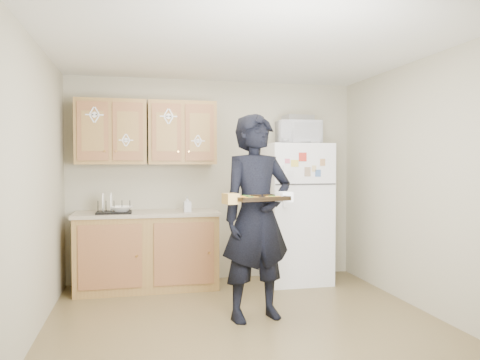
% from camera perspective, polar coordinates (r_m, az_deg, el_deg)
% --- Properties ---
extents(floor, '(3.60, 3.60, 0.00)m').
position_cam_1_polar(floor, '(4.40, 0.96, -17.35)').
color(floor, brown).
rests_on(floor, ground).
extents(ceiling, '(3.60, 3.60, 0.00)m').
position_cam_1_polar(ceiling, '(4.28, 0.98, 16.09)').
color(ceiling, white).
rests_on(ceiling, wall_back).
extents(wall_back, '(3.60, 0.04, 2.50)m').
position_cam_1_polar(wall_back, '(5.92, -3.11, -0.02)').
color(wall_back, '#B4AD92').
rests_on(wall_back, floor).
extents(wall_front, '(3.60, 0.04, 2.50)m').
position_cam_1_polar(wall_front, '(2.45, 10.90, -2.91)').
color(wall_front, '#B4AD92').
rests_on(wall_front, floor).
extents(wall_left, '(0.04, 3.60, 2.50)m').
position_cam_1_polar(wall_left, '(4.13, -24.13, -1.07)').
color(wall_left, '#B4AD92').
rests_on(wall_left, floor).
extents(wall_right, '(0.04, 3.60, 2.50)m').
position_cam_1_polar(wall_right, '(4.90, 21.89, -0.58)').
color(wall_right, '#B4AD92').
rests_on(wall_right, floor).
extents(refrigerator, '(0.75, 0.70, 1.70)m').
position_cam_1_polar(refrigerator, '(5.83, 6.78, -4.00)').
color(refrigerator, white).
rests_on(refrigerator, floor).
extents(base_cabinet, '(1.60, 0.60, 0.86)m').
position_cam_1_polar(base_cabinet, '(5.61, -11.23, -8.59)').
color(base_cabinet, brown).
rests_on(base_cabinet, floor).
extents(countertop, '(1.64, 0.64, 0.04)m').
position_cam_1_polar(countertop, '(5.55, -11.27, -4.02)').
color(countertop, tan).
rests_on(countertop, base_cabinet).
extents(upper_cab_left, '(0.80, 0.33, 0.75)m').
position_cam_1_polar(upper_cab_left, '(5.67, -15.43, 5.64)').
color(upper_cab_left, brown).
rests_on(upper_cab_left, wall_back).
extents(upper_cab_right, '(0.80, 0.33, 0.75)m').
position_cam_1_polar(upper_cab_right, '(5.69, -7.11, 5.68)').
color(upper_cab_right, brown).
rests_on(upper_cab_right, wall_back).
extents(cereal_box, '(0.20, 0.07, 0.32)m').
position_cam_1_polar(cereal_box, '(6.34, 10.49, -9.85)').
color(cereal_box, gold).
rests_on(cereal_box, floor).
extents(person, '(0.78, 0.60, 1.92)m').
position_cam_1_polar(person, '(4.38, 2.08, -4.53)').
color(person, black).
rests_on(person, floor).
extents(baking_tray, '(0.53, 0.43, 0.04)m').
position_cam_1_polar(baking_tray, '(4.06, 2.23, -2.31)').
color(baking_tray, black).
rests_on(baking_tray, person).
extents(pizza_front_left, '(0.15, 0.15, 0.02)m').
position_cam_1_polar(pizza_front_left, '(3.94, 1.36, -2.19)').
color(pizza_front_left, orange).
rests_on(pizza_front_left, baking_tray).
extents(pizza_front_right, '(0.15, 0.15, 0.02)m').
position_cam_1_polar(pizza_front_right, '(4.04, 4.09, -2.09)').
color(pizza_front_right, orange).
rests_on(pizza_front_right, baking_tray).
extents(pizza_back_left, '(0.15, 0.15, 0.02)m').
position_cam_1_polar(pizza_back_left, '(4.08, 0.39, -2.05)').
color(pizza_back_left, orange).
rests_on(pizza_back_left, baking_tray).
extents(microwave, '(0.53, 0.37, 0.28)m').
position_cam_1_polar(microwave, '(5.76, 7.13, 5.78)').
color(microwave, white).
rests_on(microwave, refrigerator).
extents(foil_pan, '(0.35, 0.26, 0.07)m').
position_cam_1_polar(foil_pan, '(5.81, 7.06, 7.50)').
color(foil_pan, '#AEAFB5').
rests_on(foil_pan, microwave).
extents(dish_rack, '(0.39, 0.29, 0.15)m').
position_cam_1_polar(dish_rack, '(5.45, -15.11, -3.13)').
color(dish_rack, black).
rests_on(dish_rack, countertop).
extents(bowl, '(0.29, 0.29, 0.06)m').
position_cam_1_polar(bowl, '(5.45, -14.24, -3.43)').
color(bowl, white).
rests_on(bowl, dish_rack).
extents(soap_bottle, '(0.09, 0.09, 0.18)m').
position_cam_1_polar(soap_bottle, '(5.44, -6.46, -2.93)').
color(soap_bottle, white).
rests_on(soap_bottle, countertop).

